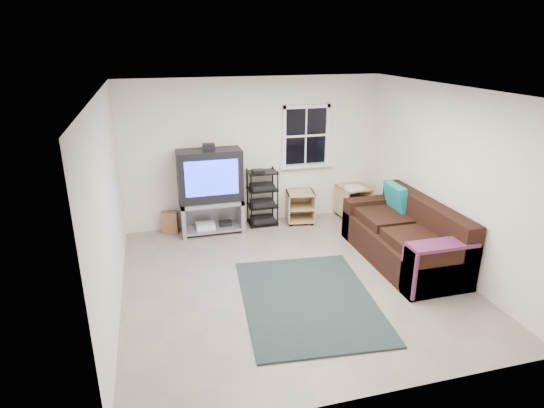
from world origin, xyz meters
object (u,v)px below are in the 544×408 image
object	(u,v)px
av_rack	(262,201)
side_table_left	(300,205)
tv_unit	(210,184)
sofa	(405,238)
side_table_right	(352,199)

from	to	relation	value
av_rack	side_table_left	xyz separation A→B (m)	(0.71, -0.02, -0.14)
tv_unit	sofa	size ratio (longest dim) A/B	0.70
side_table_left	side_table_right	distance (m)	1.03
av_rack	sofa	xyz separation A→B (m)	(1.73, -1.95, -0.09)
side_table_right	sofa	distance (m)	1.89
tv_unit	side_table_left	distance (m)	1.73
av_rack	sofa	bearing A→B (deg)	-48.41
av_rack	side_table_right	size ratio (longest dim) A/B	1.66
av_rack	side_table_left	size ratio (longest dim) A/B	1.79
av_rack	sofa	world-z (taller)	av_rack
tv_unit	av_rack	xyz separation A→B (m)	(0.93, 0.08, -0.41)
side_table_left	sofa	bearing A→B (deg)	-62.05
tv_unit	sofa	world-z (taller)	tv_unit
av_rack	sofa	size ratio (longest dim) A/B	0.46
side_table_left	sofa	size ratio (longest dim) A/B	0.26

